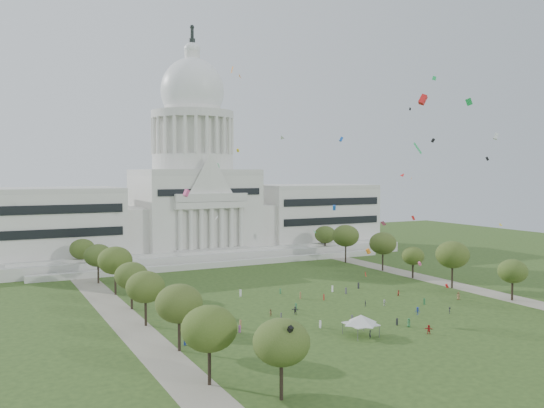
% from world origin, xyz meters
% --- Properties ---
extents(ground, '(400.00, 400.00, 0.00)m').
position_xyz_m(ground, '(0.00, 0.00, 0.00)').
color(ground, '#2D461B').
rests_on(ground, ground).
extents(capitol, '(160.00, 64.50, 91.30)m').
position_xyz_m(capitol, '(0.00, 113.59, 22.30)').
color(capitol, beige).
rests_on(capitol, ground).
extents(path_left, '(8.00, 160.00, 0.04)m').
position_xyz_m(path_left, '(-48.00, 30.00, 0.02)').
color(path_left, gray).
rests_on(path_left, ground).
extents(path_right, '(8.00, 160.00, 0.04)m').
position_xyz_m(path_right, '(48.00, 30.00, 0.02)').
color(path_right, gray).
rests_on(path_right, ground).
extents(row_tree_l_0, '(8.85, 8.85, 12.59)m').
position_xyz_m(row_tree_l_0, '(-45.26, -21.68, 8.95)').
color(row_tree_l_0, black).
rests_on(row_tree_l_0, ground).
extents(row_tree_l_1, '(8.86, 8.86, 12.59)m').
position_xyz_m(row_tree_l_1, '(-44.07, -2.96, 8.95)').
color(row_tree_l_1, black).
rests_on(row_tree_l_1, ground).
extents(row_tree_r_1, '(7.58, 7.58, 10.78)m').
position_xyz_m(row_tree_r_1, '(46.22, -1.75, 7.66)').
color(row_tree_r_1, black).
rests_on(row_tree_r_1, ground).
extents(row_tree_l_2, '(8.42, 8.42, 11.97)m').
position_xyz_m(row_tree_l_2, '(-45.04, 17.30, 8.51)').
color(row_tree_l_2, black).
rests_on(row_tree_l_2, ground).
extents(row_tree_r_2, '(9.55, 9.55, 13.58)m').
position_xyz_m(row_tree_r_2, '(44.17, 17.44, 9.66)').
color(row_tree_r_2, black).
rests_on(row_tree_r_2, ground).
extents(row_tree_l_3, '(8.12, 8.12, 11.55)m').
position_xyz_m(row_tree_l_3, '(-44.09, 33.92, 8.21)').
color(row_tree_l_3, black).
rests_on(row_tree_l_3, ground).
extents(row_tree_r_3, '(7.01, 7.01, 9.98)m').
position_xyz_m(row_tree_r_3, '(44.40, 34.48, 7.08)').
color(row_tree_r_3, black).
rests_on(row_tree_r_3, ground).
extents(row_tree_l_4, '(9.29, 9.29, 13.21)m').
position_xyz_m(row_tree_l_4, '(-44.08, 52.42, 9.39)').
color(row_tree_l_4, black).
rests_on(row_tree_l_4, ground).
extents(row_tree_r_4, '(9.19, 9.19, 13.06)m').
position_xyz_m(row_tree_r_4, '(44.76, 50.04, 9.29)').
color(row_tree_r_4, black).
rests_on(row_tree_r_4, ground).
extents(row_tree_l_5, '(8.33, 8.33, 11.85)m').
position_xyz_m(row_tree_l_5, '(-45.22, 71.01, 8.42)').
color(row_tree_l_5, black).
rests_on(row_tree_l_5, ground).
extents(row_tree_r_5, '(9.82, 9.82, 13.96)m').
position_xyz_m(row_tree_r_5, '(43.49, 70.19, 9.93)').
color(row_tree_r_5, black).
rests_on(row_tree_r_5, ground).
extents(row_tree_l_6, '(8.19, 8.19, 11.64)m').
position_xyz_m(row_tree_l_6, '(-46.87, 89.14, 8.27)').
color(row_tree_l_6, black).
rests_on(row_tree_l_6, ground).
extents(row_tree_r_6, '(8.42, 8.42, 11.97)m').
position_xyz_m(row_tree_r_6, '(45.96, 88.13, 8.51)').
color(row_tree_r_6, black).
rests_on(row_tree_r_6, ground).
extents(near_tree_0, '(8.47, 8.47, 12.04)m').
position_xyz_m(near_tree_0, '(-38.00, -32.00, 8.56)').
color(near_tree_0, black).
rests_on(near_tree_0, ground).
extents(event_tent, '(7.96, 7.96, 4.44)m').
position_xyz_m(event_tent, '(-8.06, -10.32, 3.44)').
color(event_tent, '#4C4C4C').
rests_on(event_tent, ground).
extents(person_0, '(1.03, 1.19, 2.05)m').
position_xyz_m(person_0, '(34.43, 5.27, 1.03)').
color(person_0, olive).
rests_on(person_0, ground).
extents(person_2, '(0.88, 0.65, 1.63)m').
position_xyz_m(person_2, '(23.38, 15.84, 0.81)').
color(person_2, '#B21E1E').
rests_on(person_2, ground).
extents(person_3, '(1.24, 1.35, 1.89)m').
position_xyz_m(person_3, '(13.93, -2.33, 0.94)').
color(person_3, navy).
rests_on(person_3, ground).
extents(person_4, '(0.80, 1.02, 1.53)m').
position_xyz_m(person_4, '(8.23, 10.26, 0.76)').
color(person_4, '#4C4C51').
rests_on(person_4, ground).
extents(person_5, '(1.91, 1.52, 1.94)m').
position_xyz_m(person_5, '(-11.15, 11.34, 0.97)').
color(person_5, '#4C4C51').
rests_on(person_5, ground).
extents(person_6, '(0.76, 1.03, 1.92)m').
position_xyz_m(person_6, '(5.14, -9.53, 0.96)').
color(person_6, '#33723F').
rests_on(person_6, ground).
extents(person_7, '(0.74, 0.79, 1.76)m').
position_xyz_m(person_7, '(-7.66, -12.87, 0.88)').
color(person_7, '#26262B').
rests_on(person_7, ground).
extents(person_8, '(0.85, 0.57, 1.66)m').
position_xyz_m(person_8, '(-17.19, 12.37, 0.83)').
color(person_8, olive).
rests_on(person_8, ground).
extents(person_9, '(1.04, 1.11, 1.56)m').
position_xyz_m(person_9, '(21.50, -4.88, 0.78)').
color(person_9, '#26262B').
rests_on(person_9, ground).
extents(person_10, '(0.88, 1.12, 1.68)m').
position_xyz_m(person_10, '(12.84, 8.55, 0.84)').
color(person_10, silver).
rests_on(person_10, ground).
extents(person_11, '(1.78, 1.69, 1.90)m').
position_xyz_m(person_11, '(5.23, -15.60, 0.95)').
color(person_11, '#B21E1E').
rests_on(person_11, ground).
extents(distant_crowd, '(65.07, 42.59, 1.91)m').
position_xyz_m(distant_crowd, '(-14.71, 15.37, 0.86)').
color(distant_crowd, navy).
rests_on(distant_crowd, ground).
extents(kite_swarm, '(88.10, 102.41, 57.12)m').
position_xyz_m(kite_swarm, '(0.29, 10.49, 29.48)').
color(kite_swarm, black).
rests_on(kite_swarm, ground).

